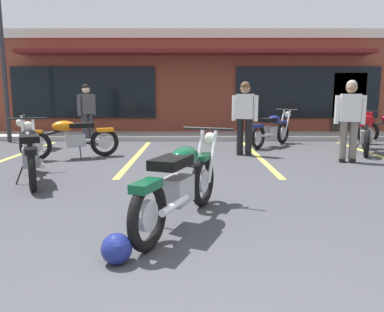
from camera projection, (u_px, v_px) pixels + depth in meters
name	position (u px, v px, depth m)	size (l,w,h in m)	color
ground_plane	(199.00, 198.00, 5.05)	(80.00, 80.00, 0.00)	#3D3D42
sidewalk_kerb	(194.00, 136.00, 12.02)	(22.00, 1.80, 0.14)	#A8A59E
brick_storefront_building	(193.00, 85.00, 15.39)	(18.87, 6.83, 3.53)	brown
painted_stall_lines	(196.00, 156.00, 8.48)	(8.41, 4.80, 0.01)	#DBCC4C
motorcycle_foreground_classic	(179.00, 182.00, 3.96)	(1.07, 2.01, 0.98)	black
motorcycle_red_sportbike	(364.00, 130.00, 8.98)	(1.12, 1.99, 0.98)	black
motorcycle_black_cruiser	(270.00, 129.00, 10.01)	(1.53, 1.76, 0.98)	black
motorcycle_green_cafe_racer	(29.00, 153.00, 5.94)	(1.15, 1.98, 0.98)	black
motorcycle_orange_scrambler	(68.00, 138.00, 8.04)	(1.95, 1.20, 0.98)	black
person_in_black_shirt	(85.00, 110.00, 10.56)	(0.45, 0.54, 1.68)	black
person_by_back_row	(243.00, 114.00, 8.44)	(0.60, 0.37, 1.68)	black
person_near_building	(348.00, 116.00, 7.60)	(0.61, 0.35, 1.68)	black
helmet_on_pavement	(115.00, 249.00, 3.06)	(0.26, 0.26, 0.26)	navy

